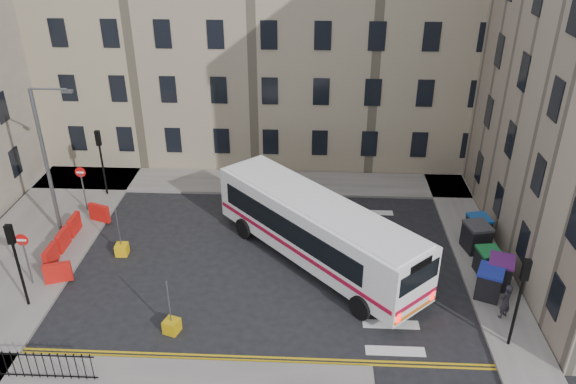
# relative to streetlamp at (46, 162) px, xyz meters

# --- Properties ---
(ground) EXTENTS (120.00, 120.00, 0.00)m
(ground) POSITION_rel_streetlamp_xyz_m (13.00, -2.00, -4.34)
(ground) COLOR black
(ground) RESTS_ON ground
(pavement_north) EXTENTS (36.00, 3.20, 0.15)m
(pavement_north) POSITION_rel_streetlamp_xyz_m (7.00, 6.60, -4.26)
(pavement_north) COLOR slate
(pavement_north) RESTS_ON ground
(pavement_east) EXTENTS (2.40, 26.00, 0.15)m
(pavement_east) POSITION_rel_streetlamp_xyz_m (22.00, 2.00, -4.26)
(pavement_east) COLOR slate
(pavement_east) RESTS_ON ground
(pavement_west) EXTENTS (6.00, 22.00, 0.15)m
(pavement_west) POSITION_rel_streetlamp_xyz_m (-1.00, -1.00, -4.26)
(pavement_west) COLOR slate
(pavement_west) RESTS_ON ground
(terrace_north) EXTENTS (38.30, 10.80, 17.20)m
(terrace_north) POSITION_rel_streetlamp_xyz_m (6.00, 13.50, 4.28)
(terrace_north) COLOR gray
(terrace_north) RESTS_ON ground
(traffic_light_east) EXTENTS (0.28, 0.22, 4.10)m
(traffic_light_east) POSITION_rel_streetlamp_xyz_m (21.60, -7.50, -1.47)
(traffic_light_east) COLOR black
(traffic_light_east) RESTS_ON pavement_east
(traffic_light_nw) EXTENTS (0.28, 0.22, 4.10)m
(traffic_light_nw) POSITION_rel_streetlamp_xyz_m (1.00, 4.50, -1.47)
(traffic_light_nw) COLOR black
(traffic_light_nw) RESTS_ON pavement_west
(traffic_light_sw) EXTENTS (0.28, 0.22, 4.10)m
(traffic_light_sw) POSITION_rel_streetlamp_xyz_m (1.00, -6.00, -1.47)
(traffic_light_sw) COLOR black
(traffic_light_sw) RESTS_ON pavement_west
(streetlamp) EXTENTS (0.50, 0.22, 8.14)m
(streetlamp) POSITION_rel_streetlamp_xyz_m (0.00, 0.00, 0.00)
(streetlamp) COLOR #595B5E
(streetlamp) RESTS_ON pavement_west
(no_entry_north) EXTENTS (0.60, 0.08, 3.00)m
(no_entry_north) POSITION_rel_streetlamp_xyz_m (0.50, 2.50, -2.26)
(no_entry_north) COLOR #595B5E
(no_entry_north) RESTS_ON pavement_west
(no_entry_south) EXTENTS (0.60, 0.08, 3.00)m
(no_entry_south) POSITION_rel_streetlamp_xyz_m (0.50, -4.50, -2.26)
(no_entry_south) COLOR #595B5E
(no_entry_south) RESTS_ON pavement_west
(roadworks_barriers) EXTENTS (1.66, 6.26, 1.00)m
(roadworks_barriers) POSITION_rel_streetlamp_xyz_m (1.16, -1.50, -3.69)
(roadworks_barriers) COLOR red
(roadworks_barriers) RESTS_ON pavement_west
(bus) EXTENTS (10.42, 10.91, 3.35)m
(bus) POSITION_rel_streetlamp_xyz_m (13.75, -1.87, -2.40)
(bus) COLOR white
(bus) RESTS_ON ground
(wheelie_bin_a) EXTENTS (1.51, 1.59, 1.40)m
(wheelie_bin_a) POSITION_rel_streetlamp_xyz_m (21.56, -4.36, -3.48)
(wheelie_bin_a) COLOR black
(wheelie_bin_a) RESTS_ON pavement_east
(wheelie_bin_b) EXTENTS (1.47, 1.57, 1.41)m
(wheelie_bin_b) POSITION_rel_streetlamp_xyz_m (22.26, -3.54, -3.48)
(wheelie_bin_b) COLOR black
(wheelie_bin_b) RESTS_ON pavement_east
(wheelie_bin_c) EXTENTS (1.18, 1.31, 1.30)m
(wheelie_bin_c) POSITION_rel_streetlamp_xyz_m (21.96, -2.65, -3.53)
(wheelie_bin_c) COLOR black
(wheelie_bin_c) RESTS_ON pavement_east
(wheelie_bin_d) EXTENTS (1.41, 1.54, 1.46)m
(wheelie_bin_d) POSITION_rel_streetlamp_xyz_m (21.90, -0.57, -3.45)
(wheelie_bin_d) COLOR black
(wheelie_bin_d) RESTS_ON pavement_east
(wheelie_bin_e) EXTENTS (1.26, 1.38, 1.30)m
(wheelie_bin_e) POSITION_rel_streetlamp_xyz_m (22.27, 0.47, -3.53)
(wheelie_bin_e) COLOR black
(wheelie_bin_e) RESTS_ON pavement_east
(pedestrian) EXTENTS (0.73, 0.68, 1.67)m
(pedestrian) POSITION_rel_streetlamp_xyz_m (21.83, -5.84, -3.35)
(pedestrian) COLOR black
(pedestrian) RESTS_ON pavement_east
(bollard_yellow) EXTENTS (0.63, 0.63, 0.60)m
(bollard_yellow) POSITION_rel_streetlamp_xyz_m (3.88, -1.72, -4.04)
(bollard_yellow) COLOR #E7AC0C
(bollard_yellow) RESTS_ON ground
(bollard_chevron) EXTENTS (0.76, 0.76, 0.60)m
(bollard_chevron) POSITION_rel_streetlamp_xyz_m (7.76, -7.30, -4.04)
(bollard_chevron) COLOR #C0950B
(bollard_chevron) RESTS_ON ground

